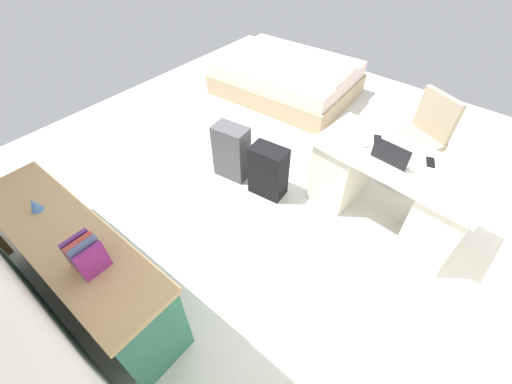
{
  "coord_description": "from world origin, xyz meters",
  "views": [
    {
      "loc": [
        -1.56,
        2.32,
        2.52
      ],
      "look_at": [
        -0.34,
        0.85,
        0.6
      ],
      "focal_mm": 23.42,
      "sensor_mm": 36.0,
      "label": 1
    }
  ],
  "objects_px": {
    "suitcase_black": "(268,171)",
    "cell_phone_by_mouse": "(378,139)",
    "desk": "(389,189)",
    "office_chair": "(416,143)",
    "suitcase_spare_grey": "(232,152)",
    "figurine_small": "(34,205)",
    "laptop": "(392,156)",
    "cell_phone_near_laptop": "(430,162)",
    "bed": "(287,78)",
    "computer_mouse": "(366,144)",
    "credenza": "(84,267)"
  },
  "relations": [
    {
      "from": "bed",
      "to": "figurine_small",
      "type": "distance_m",
      "value": 3.7
    },
    {
      "from": "bed",
      "to": "suitcase_black",
      "type": "relative_size",
      "value": 3.53
    },
    {
      "from": "desk",
      "to": "suitcase_black",
      "type": "height_order",
      "value": "desk"
    },
    {
      "from": "cell_phone_near_laptop",
      "to": "cell_phone_by_mouse",
      "type": "distance_m",
      "value": 0.48
    },
    {
      "from": "desk",
      "to": "cell_phone_by_mouse",
      "type": "distance_m",
      "value": 0.46
    },
    {
      "from": "office_chair",
      "to": "suitcase_spare_grey",
      "type": "relative_size",
      "value": 1.53
    },
    {
      "from": "figurine_small",
      "to": "cell_phone_near_laptop",
      "type": "bearing_deg",
      "value": -129.69
    },
    {
      "from": "suitcase_black",
      "to": "cell_phone_by_mouse",
      "type": "height_order",
      "value": "cell_phone_by_mouse"
    },
    {
      "from": "bed",
      "to": "suitcase_black",
      "type": "xyz_separation_m",
      "value": [
        -1.08,
        1.84,
        0.04
      ]
    },
    {
      "from": "desk",
      "to": "figurine_small",
      "type": "relative_size",
      "value": 13.53
    },
    {
      "from": "credenza",
      "to": "laptop",
      "type": "distance_m",
      "value": 2.56
    },
    {
      "from": "bed",
      "to": "figurine_small",
      "type": "relative_size",
      "value": 18.11
    },
    {
      "from": "laptop",
      "to": "cell_phone_by_mouse",
      "type": "relative_size",
      "value": 2.4
    },
    {
      "from": "desk",
      "to": "cell_phone_near_laptop",
      "type": "distance_m",
      "value": 0.42
    },
    {
      "from": "suitcase_spare_grey",
      "to": "computer_mouse",
      "type": "distance_m",
      "value": 1.38
    },
    {
      "from": "cell_phone_by_mouse",
      "to": "credenza",
      "type": "bearing_deg",
      "value": 40.68
    },
    {
      "from": "desk",
      "to": "cell_phone_near_laptop",
      "type": "relative_size",
      "value": 10.95
    },
    {
      "from": "bed",
      "to": "cell_phone_by_mouse",
      "type": "xyz_separation_m",
      "value": [
        -1.88,
        1.28,
        0.49
      ]
    },
    {
      "from": "desk",
      "to": "figurine_small",
      "type": "distance_m",
      "value": 2.86
    },
    {
      "from": "office_chair",
      "to": "cell_phone_by_mouse",
      "type": "bearing_deg",
      "value": 71.61
    },
    {
      "from": "cell_phone_near_laptop",
      "to": "cell_phone_by_mouse",
      "type": "height_order",
      "value": "same"
    },
    {
      "from": "office_chair",
      "to": "computer_mouse",
      "type": "height_order",
      "value": "office_chair"
    },
    {
      "from": "cell_phone_near_laptop",
      "to": "cell_phone_by_mouse",
      "type": "xyz_separation_m",
      "value": [
        0.48,
        -0.02,
        0.0
      ]
    },
    {
      "from": "cell_phone_near_laptop",
      "to": "figurine_small",
      "type": "relative_size",
      "value": 1.24
    },
    {
      "from": "desk",
      "to": "laptop",
      "type": "xyz_separation_m",
      "value": [
        0.06,
        0.08,
        0.4
      ]
    },
    {
      "from": "credenza",
      "to": "figurine_small",
      "type": "relative_size",
      "value": 16.36
    },
    {
      "from": "office_chair",
      "to": "laptop",
      "type": "bearing_deg",
      "value": 89.98
    },
    {
      "from": "office_chair",
      "to": "figurine_small",
      "type": "distance_m",
      "value": 3.46
    },
    {
      "from": "bed",
      "to": "suitcase_spare_grey",
      "type": "distance_m",
      "value": 1.96
    },
    {
      "from": "cell_phone_by_mouse",
      "to": "bed",
      "type": "bearing_deg",
      "value": -58.02
    },
    {
      "from": "suitcase_black",
      "to": "suitcase_spare_grey",
      "type": "distance_m",
      "value": 0.48
    },
    {
      "from": "credenza",
      "to": "figurine_small",
      "type": "bearing_deg",
      "value": 0.26
    },
    {
      "from": "desk",
      "to": "computer_mouse",
      "type": "xyz_separation_m",
      "value": [
        0.32,
        0.01,
        0.36
      ]
    },
    {
      "from": "office_chair",
      "to": "suitcase_black",
      "type": "xyz_separation_m",
      "value": [
        1.01,
        1.2,
        -0.14
      ]
    },
    {
      "from": "suitcase_spare_grey",
      "to": "cell_phone_by_mouse",
      "type": "distance_m",
      "value": 1.46
    },
    {
      "from": "laptop",
      "to": "figurine_small",
      "type": "height_order",
      "value": "laptop"
    },
    {
      "from": "credenza",
      "to": "bed",
      "type": "xyz_separation_m",
      "value": [
        0.75,
        -3.63,
        -0.14
      ]
    },
    {
      "from": "laptop",
      "to": "cell_phone_near_laptop",
      "type": "bearing_deg",
      "value": -144.28
    },
    {
      "from": "computer_mouse",
      "to": "figurine_small",
      "type": "bearing_deg",
      "value": 61.93
    },
    {
      "from": "suitcase_black",
      "to": "cell_phone_by_mouse",
      "type": "relative_size",
      "value": 4.15
    },
    {
      "from": "cell_phone_near_laptop",
      "to": "suitcase_black",
      "type": "bearing_deg",
      "value": 0.59
    },
    {
      "from": "credenza",
      "to": "bed",
      "type": "relative_size",
      "value": 0.9
    },
    {
      "from": "laptop",
      "to": "credenza",
      "type": "bearing_deg",
      "value": 58.1
    },
    {
      "from": "credenza",
      "to": "cell_phone_near_laptop",
      "type": "relative_size",
      "value": 13.24
    },
    {
      "from": "laptop",
      "to": "suitcase_spare_grey",
      "type": "bearing_deg",
      "value": 14.24
    },
    {
      "from": "figurine_small",
      "to": "cell_phone_by_mouse",
      "type": "bearing_deg",
      "value": -121.84
    },
    {
      "from": "desk",
      "to": "computer_mouse",
      "type": "height_order",
      "value": "computer_mouse"
    },
    {
      "from": "office_chair",
      "to": "cell_phone_near_laptop",
      "type": "relative_size",
      "value": 6.91
    },
    {
      "from": "suitcase_black",
      "to": "computer_mouse",
      "type": "relative_size",
      "value": 5.64
    },
    {
      "from": "desk",
      "to": "office_chair",
      "type": "bearing_deg",
      "value": -85.57
    }
  ]
}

